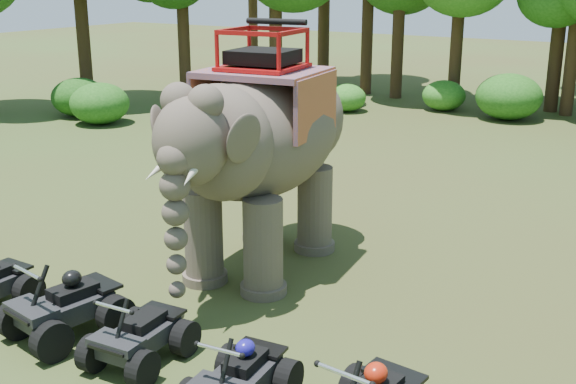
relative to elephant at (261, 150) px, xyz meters
The scene contains 14 objects.
ground 3.24m from the elephant, 61.21° to the right, with size 110.00×110.00×0.00m, color #47381E.
elephant is the anchor object (origin of this frame).
atv_1 4.63m from the elephant, 104.24° to the right, with size 1.32×1.82×1.35m, color black, non-canonical shape.
atv_2 4.58m from the elephant, 82.39° to the right, with size 1.16×1.59×1.18m, color black, non-canonical shape.
atv_3 5.34m from the elephant, 59.52° to the right, with size 1.16×1.59×1.18m, color black, non-canonical shape.
tree_0 20.59m from the elephant, 87.07° to the left, with size 6.26×6.26×8.94m, color #195114, non-canonical shape.
tree_26 20.77m from the elephant, 146.31° to the left, with size 6.29×6.29×8.99m, color #195114, non-canonical shape.
tree_27 19.56m from the elephant, 134.13° to the left, with size 5.28×5.28×7.54m, color #195114, non-canonical shape.
tree_28 18.52m from the elephant, 122.00° to the left, with size 6.14×6.14×8.77m, color #195114, non-canonical shape.
tree_29 21.96m from the elephant, 110.61° to the left, with size 5.74×5.74×8.20m, color #195114, non-canonical shape.
tree_30 19.79m from the elephant, 98.58° to the left, with size 5.37×5.37×7.67m, color #195114, non-canonical shape.
tree_31 21.12m from the elephant, 106.50° to the left, with size 5.88×5.88×8.40m, color #195114, non-canonical shape.
tree_32 30.00m from the elephant, 124.88° to the left, with size 5.70×5.70×8.15m, color #195114, non-canonical shape.
tree_35 20.02m from the elephant, 84.85° to the left, with size 5.14×5.14×7.35m, color #195114, non-canonical shape.
Camera 1 is at (6.59, -9.37, 5.72)m, focal length 45.00 mm.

